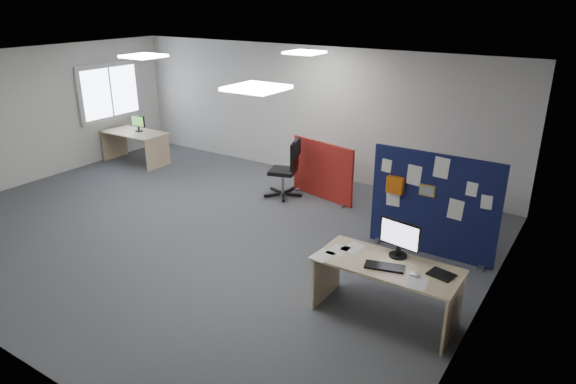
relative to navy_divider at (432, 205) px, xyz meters
The scene contains 18 objects.
floor 3.77m from the navy_divider, 159.90° to the right, with size 9.00×9.00×0.00m, color #4B4D52.
ceiling 4.15m from the navy_divider, 159.90° to the right, with size 9.00×7.00×0.02m, color white.
wall_back 4.16m from the navy_divider, 147.15° to the left, with size 9.00×0.02×2.70m, color silver.
wall_left 8.08m from the navy_divider, behind, with size 0.02×7.00×2.70m, color silver.
wall_right 1.73m from the navy_divider, 50.60° to the right, with size 0.02×7.00×2.70m, color silver.
window 7.97m from the navy_divider, behind, with size 0.06×1.70×1.30m.
ceiling_lights 3.70m from the navy_divider, 169.14° to the right, with size 4.10×4.10×0.04m.
navy_divider is the anchor object (origin of this frame).
main_desk 1.88m from the navy_divider, 86.32° to the right, with size 1.67×0.74×0.73m.
monitor_main 1.68m from the navy_divider, 85.00° to the right, with size 0.52×0.22×0.46m.
keyboard 2.02m from the navy_divider, 86.55° to the right, with size 0.45×0.18×0.03m, color black.
mouse 2.06m from the navy_divider, 76.40° to the right, with size 0.10×0.06×0.03m, color #9A999E.
paper_tray 1.96m from the navy_divider, 68.40° to the right, with size 0.28×0.22×0.01m, color black.
red_divider 2.69m from the navy_divider, 156.09° to the left, with size 1.44×0.38×1.10m.
second_desk 7.18m from the navy_divider, behind, with size 1.51×0.75×0.73m.
monitor_second 7.12m from the navy_divider, behind, with size 0.40×0.18×0.37m.
office_chair 3.13m from the navy_divider, 165.12° to the left, with size 0.75×0.71×1.12m.
desk_papers 2.01m from the navy_divider, 97.10° to the right, with size 1.42×0.72×0.00m.
Camera 1 is at (5.48, -5.68, 3.66)m, focal length 32.00 mm.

